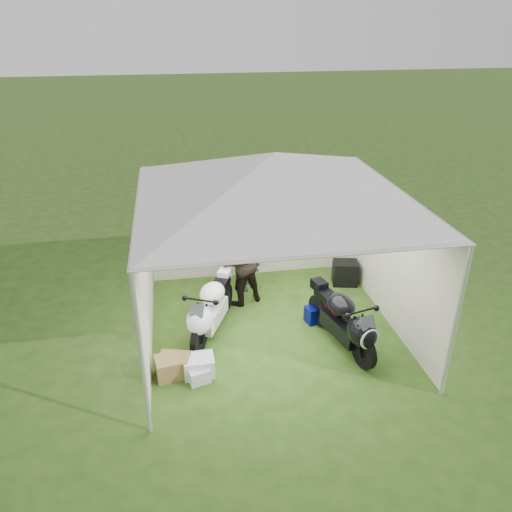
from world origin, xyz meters
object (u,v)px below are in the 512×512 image
object	(u,v)px
motorcycle_white	(210,308)
equipment_box	(345,273)
crate_1	(168,368)
person_blue_jacket	(247,247)
crate_0	(199,366)
motorcycle_black	(345,321)
canopy_tent	(274,180)
person_dark_jacket	(240,262)
paddock_stand	(317,314)
crate_2	(199,375)
crate_3	(175,365)

from	to	relation	value
motorcycle_white	equipment_box	bearing A→B (deg)	49.74
equipment_box	crate_1	world-z (taller)	equipment_box
person_blue_jacket	crate_0	bearing A→B (deg)	10.55
motorcycle_white	equipment_box	distance (m)	3.03
motorcycle_white	motorcycle_black	xyz separation A→B (m)	(2.03, -0.72, 0.00)
crate_0	canopy_tent	bearing A→B (deg)	38.19
person_dark_jacket	paddock_stand	bearing A→B (deg)	121.93
motorcycle_white	crate_2	world-z (taller)	motorcycle_white
motorcycle_white	crate_1	xyz separation A→B (m)	(-0.71, -0.97, -0.34)
crate_1	motorcycle_white	bearing A→B (deg)	53.77
canopy_tent	crate_0	bearing A→B (deg)	-141.81
person_dark_jacket	crate_2	world-z (taller)	person_dark_jacket
crate_0	crate_2	bearing A→B (deg)	-96.54
canopy_tent	crate_3	world-z (taller)	canopy_tent
crate_2	crate_3	xyz separation A→B (m)	(-0.33, 0.24, 0.04)
person_dark_jacket	canopy_tent	bearing A→B (deg)	92.24
motorcycle_black	person_dark_jacket	bearing A→B (deg)	116.03
person_blue_jacket	crate_3	world-z (taller)	person_blue_jacket
crate_3	motorcycle_black	bearing A→B (deg)	4.15
canopy_tent	person_blue_jacket	xyz separation A→B (m)	(-0.19, 1.41, -1.71)
paddock_stand	equipment_box	world-z (taller)	equipment_box
equipment_box	motorcycle_black	bearing A→B (deg)	-109.52
crate_0	crate_2	distance (m)	0.16
motorcycle_black	crate_2	bearing A→B (deg)	176.13
motorcycle_black	crate_2	xyz separation A→B (m)	(-2.32, -0.43, -0.39)
motorcycle_white	crate_2	xyz separation A→B (m)	(-0.28, -1.15, -0.38)
paddock_stand	crate_1	xyz separation A→B (m)	(-2.54, -1.04, 0.01)
motorcycle_black	equipment_box	distance (m)	2.13
canopy_tent	motorcycle_white	world-z (taller)	canopy_tent
paddock_stand	crate_0	size ratio (longest dim) A/B	0.87
canopy_tent	crate_1	bearing A→B (deg)	-150.11
person_blue_jacket	crate_0	distance (m)	2.77
equipment_box	crate_0	distance (m)	3.76
person_blue_jacket	canopy_tent	bearing A→B (deg)	42.87
crate_2	crate_3	bearing A→B (deg)	144.26
motorcycle_white	motorcycle_black	bearing A→B (deg)	5.39
motorcycle_white	person_blue_jacket	world-z (taller)	person_blue_jacket
motorcycle_black	canopy_tent	bearing A→B (deg)	128.46
person_blue_jacket	crate_0	size ratio (longest dim) A/B	3.90
person_dark_jacket	person_blue_jacket	world-z (taller)	person_blue_jacket
equipment_box	crate_0	size ratio (longest dim) A/B	1.06
equipment_box	crate_2	size ratio (longest dim) A/B	1.59
crate_1	crate_3	xyz separation A→B (m)	(0.10, 0.06, -0.00)
canopy_tent	motorcycle_black	distance (m)	2.43
crate_1	crate_0	bearing A→B (deg)	-2.51
person_blue_jacket	crate_0	xyz separation A→B (m)	(-1.11, -2.43, -0.71)
motorcycle_white	paddock_stand	xyz separation A→B (m)	(1.83, 0.08, -0.35)
canopy_tent	person_dark_jacket	distance (m)	2.02
motorcycle_black	paddock_stand	xyz separation A→B (m)	(-0.20, 0.79, -0.35)
motorcycle_black	equipment_box	bearing A→B (deg)	56.14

